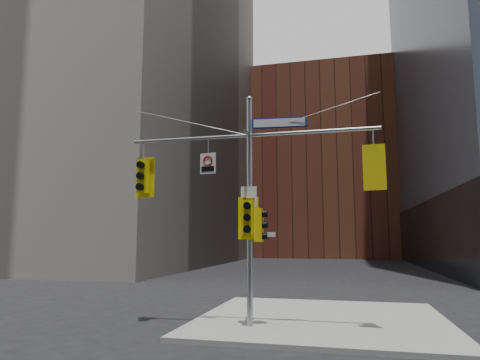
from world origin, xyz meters
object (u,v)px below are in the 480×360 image
at_px(traffic_light_west_arm, 143,177).
at_px(street_sign_blade, 279,123).
at_px(traffic_light_east_arm, 374,168).
at_px(regulatory_sign_arm, 208,163).
at_px(traffic_light_pole_front, 248,218).
at_px(traffic_light_pole_side, 260,225).
at_px(signal_assembly, 250,185).

distance_m(traffic_light_west_arm, street_sign_blade, 4.87).
distance_m(traffic_light_west_arm, traffic_light_east_arm, 7.41).
height_order(traffic_light_east_arm, street_sign_blade, street_sign_blade).
xyz_separation_m(traffic_light_west_arm, regulatory_sign_arm, (2.29, -0.03, 0.37)).
height_order(traffic_light_west_arm, traffic_light_pole_front, traffic_light_west_arm).
distance_m(traffic_light_pole_side, traffic_light_pole_front, 0.47).
height_order(traffic_light_east_arm, traffic_light_pole_side, traffic_light_east_arm).
distance_m(signal_assembly, traffic_light_pole_side, 1.30).
bearing_deg(traffic_light_west_arm, regulatory_sign_arm, -2.15).
bearing_deg(signal_assembly, traffic_light_west_arm, 179.79).
distance_m(signal_assembly, traffic_light_west_arm, 3.68).
bearing_deg(traffic_light_pole_side, traffic_light_east_arm, -90.78).
height_order(street_sign_blade, regulatory_sign_arm, street_sign_blade).
distance_m(traffic_light_west_arm, traffic_light_pole_side, 4.30).
xyz_separation_m(street_sign_blade, regulatory_sign_arm, (-2.33, -0.02, -1.18)).
bearing_deg(regulatory_sign_arm, traffic_light_west_arm, -173.33).
height_order(traffic_light_pole_side, traffic_light_pole_front, traffic_light_pole_front).
height_order(traffic_light_pole_side, street_sign_blade, street_sign_blade).
height_order(traffic_light_west_arm, regulatory_sign_arm, regulatory_sign_arm).
xyz_separation_m(traffic_light_pole_front, regulatory_sign_arm, (-1.37, 0.25, 1.80)).
bearing_deg(street_sign_blade, traffic_light_pole_front, -169.76).
bearing_deg(signal_assembly, regulatory_sign_arm, -179.15).
bearing_deg(traffic_light_pole_side, street_sign_blade, -91.07).
relative_size(street_sign_blade, regulatory_sign_arm, 2.52).
bearing_deg(traffic_light_pole_front, regulatory_sign_arm, 162.64).
distance_m(traffic_light_west_arm, traffic_light_pole_front, 3.93).
bearing_deg(regulatory_sign_arm, signal_assembly, 8.37).
height_order(signal_assembly, traffic_light_east_arm, signal_assembly).
xyz_separation_m(signal_assembly, regulatory_sign_arm, (-1.37, -0.02, 0.75)).
relative_size(traffic_light_east_arm, traffic_light_pole_side, 1.31).
xyz_separation_m(signal_assembly, traffic_light_pole_front, (-0.00, -0.27, -1.04)).
xyz_separation_m(signal_assembly, traffic_light_west_arm, (-3.66, 0.01, 0.38)).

